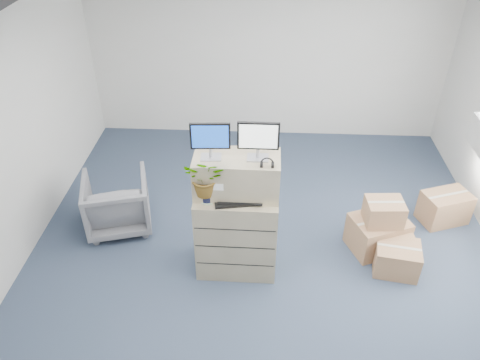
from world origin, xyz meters
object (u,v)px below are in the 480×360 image
object	(u,v)px
office_chair	(117,200)
potted_plant	(207,180)
water_bottle	(247,185)
keyboard	(239,200)
filing_cabinet_lower	(237,232)
monitor_right	(258,139)
monitor_left	(210,139)

from	to	relation	value
office_chair	potted_plant	bearing A→B (deg)	134.14
water_bottle	potted_plant	xyz separation A→B (m)	(-0.43, -0.12, 0.13)
potted_plant	office_chair	size ratio (longest dim) A/B	0.66
water_bottle	potted_plant	bearing A→B (deg)	-163.77
keyboard	filing_cabinet_lower	bearing A→B (deg)	98.32
monitor_right	water_bottle	distance (m)	0.59
filing_cabinet_lower	keyboard	world-z (taller)	keyboard
keyboard	monitor_right	bearing A→B (deg)	27.60
office_chair	water_bottle	bearing A→B (deg)	144.09
monitor_left	potted_plant	xyz separation A→B (m)	(-0.04, -0.13, -0.44)
monitor_right	water_bottle	bearing A→B (deg)	-170.70
water_bottle	monitor_right	bearing A→B (deg)	8.88
keyboard	potted_plant	distance (m)	0.43
monitor_left	water_bottle	world-z (taller)	monitor_left
keyboard	water_bottle	world-z (taller)	water_bottle
monitor_left	monitor_right	xyz separation A→B (m)	(0.50, 0.01, 0.01)
monitor_right	office_chair	size ratio (longest dim) A/B	0.52
monitor_right	potted_plant	world-z (taller)	monitor_right
keyboard	water_bottle	distance (m)	0.19
monitor_right	office_chair	xyz separation A→B (m)	(-1.88, 0.65, -1.39)
monitor_left	keyboard	world-z (taller)	monitor_left
office_chair	filing_cabinet_lower	bearing A→B (deg)	142.21
filing_cabinet_lower	monitor_right	bearing A→B (deg)	10.08
keyboard	water_bottle	xyz separation A→B (m)	(0.08, 0.13, 0.12)
filing_cabinet_lower	monitor_left	size ratio (longest dim) A/B	2.60
monitor_left	office_chair	bearing A→B (deg)	150.92
filing_cabinet_lower	keyboard	bearing A→B (deg)	-70.71
potted_plant	monitor_right	bearing A→B (deg)	14.74
filing_cabinet_lower	monitor_left	xyz separation A→B (m)	(-0.27, 0.03, 1.25)
filing_cabinet_lower	potted_plant	bearing A→B (deg)	-160.84
water_bottle	office_chair	world-z (taller)	water_bottle
monitor_left	potted_plant	size ratio (longest dim) A/B	0.75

